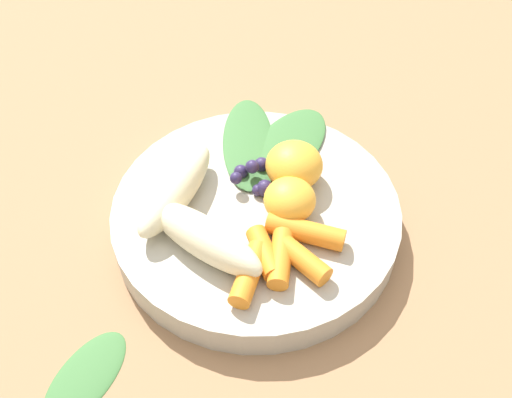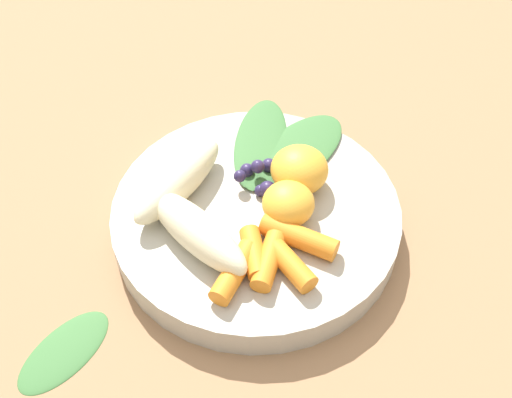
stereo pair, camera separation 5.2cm
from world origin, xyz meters
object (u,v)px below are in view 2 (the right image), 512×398
(bowl, at_px, (256,217))
(kale_leaf_stray, at_px, (64,350))
(banana_peeled_right, at_px, (178,180))
(orange_segment_near, at_px, (299,170))
(banana_peeled_left, at_px, (197,232))

(bowl, bearing_deg, kale_leaf_stray, 165.57)
(bowl, height_order, kale_leaf_stray, bowl)
(banana_peeled_right, bearing_deg, orange_segment_near, 128.69)
(banana_peeled_left, bearing_deg, kale_leaf_stray, -95.27)
(banana_peeled_left, distance_m, banana_peeled_right, 0.06)
(orange_segment_near, bearing_deg, bowl, 160.73)
(orange_segment_near, distance_m, kale_leaf_stray, 0.24)
(banana_peeled_left, bearing_deg, bowl, 86.51)
(banana_peeled_left, relative_size, orange_segment_near, 2.21)
(orange_segment_near, relative_size, kale_leaf_stray, 0.60)
(bowl, height_order, banana_peeled_right, banana_peeled_right)
(banana_peeled_right, distance_m, orange_segment_near, 0.11)
(bowl, relative_size, banana_peeled_right, 2.24)
(bowl, height_order, orange_segment_near, orange_segment_near)
(bowl, bearing_deg, banana_peeled_right, 112.98)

